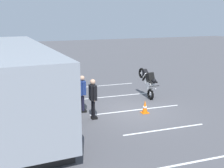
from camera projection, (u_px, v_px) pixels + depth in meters
ground_plane at (131, 111)px, 13.66m from camera, size 80.00×80.00×0.00m
tour_bus at (17, 82)px, 12.54m from camera, size 11.03×2.95×3.25m
spectator_far_left at (93, 95)px, 12.42m from camera, size 0.57×0.32×1.82m
spectator_left at (82, 91)px, 13.33m from camera, size 0.57×0.33×1.78m
spectator_centre at (77, 85)px, 14.49m from camera, size 0.57×0.39×1.71m
spectator_right at (73, 80)px, 15.49m from camera, size 0.58×0.36×1.78m
parked_motorcycle_silver at (70, 106)px, 12.95m from camera, size 2.05×0.58×0.99m
stunt_motorcycle at (148, 81)px, 15.63m from camera, size 2.02×0.58×1.71m
traffic_cone at (145, 107)px, 13.38m from camera, size 0.34×0.34×0.63m
bay_line_a at (208, 159)px, 9.12m from camera, size 0.28×4.44×0.01m
bay_line_b at (165, 129)px, 11.50m from camera, size 0.25×3.62×0.01m
bay_line_c at (136, 110)px, 13.88m from camera, size 0.29×4.65×0.01m
bay_line_d at (116, 96)px, 16.26m from camera, size 0.30×4.86×0.01m
bay_line_e at (101, 86)px, 18.64m from camera, size 0.28×4.46×0.01m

